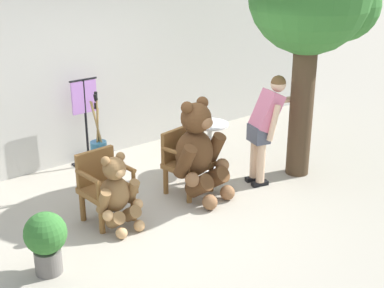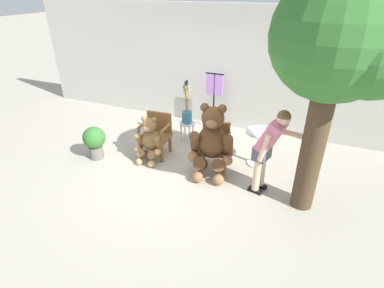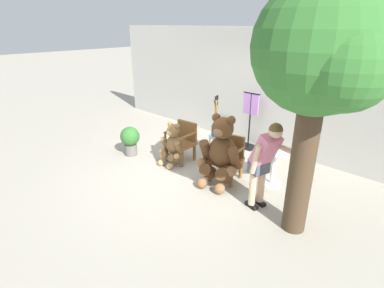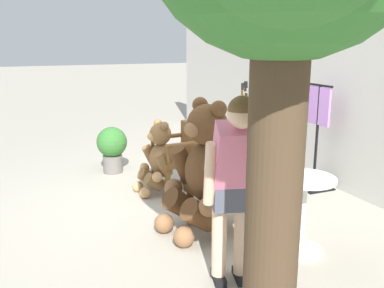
{
  "view_description": "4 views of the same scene",
  "coord_description": "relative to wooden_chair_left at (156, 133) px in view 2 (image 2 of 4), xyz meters",
  "views": [
    {
      "loc": [
        -3.5,
        -4.84,
        3.21
      ],
      "look_at": [
        0.38,
        -0.03,
        0.88
      ],
      "focal_mm": 50.0,
      "sensor_mm": 36.0,
      "label": 1
    },
    {
      "loc": [
        2.16,
        -4.33,
        3.17
      ],
      "look_at": [
        0.37,
        -0.1,
        0.69
      ],
      "focal_mm": 28.0,
      "sensor_mm": 36.0,
      "label": 2
    },
    {
      "loc": [
        3.77,
        -3.87,
        2.87
      ],
      "look_at": [
        0.1,
        -0.04,
        0.72
      ],
      "focal_mm": 28.0,
      "sensor_mm": 36.0,
      "label": 3
    },
    {
      "loc": [
        4.32,
        -1.53,
        1.9
      ],
      "look_at": [
        0.01,
        0.32,
        0.76
      ],
      "focal_mm": 40.0,
      "sensor_mm": 36.0,
      "label": 4
    }
  ],
  "objects": [
    {
      "name": "brush_bucket",
      "position": [
        0.36,
        0.74,
        0.19
      ],
      "size": [
        0.22,
        0.22,
        0.95
      ],
      "color": "teal",
      "rests_on": "white_stool"
    },
    {
      "name": "potted_plant",
      "position": [
        -1.05,
        -0.65,
        -0.07
      ],
      "size": [
        0.44,
        0.44,
        0.68
      ],
      "color": "slate",
      "rests_on": "ground"
    },
    {
      "name": "back_wall",
      "position": [
        0.64,
        1.98,
        0.94
      ],
      "size": [
        10.0,
        0.16,
        2.8
      ],
      "primitive_type": "cube",
      "color": "beige",
      "rests_on": "ground"
    },
    {
      "name": "ground_plane",
      "position": [
        0.64,
        -0.42,
        -0.46
      ],
      "size": [
        60.0,
        60.0,
        0.0
      ],
      "primitive_type": "plane",
      "color": "#A8A091"
    },
    {
      "name": "person_visitor",
      "position": [
        2.3,
        -0.47,
        0.45
      ],
      "size": [
        0.83,
        0.48,
        1.54
      ],
      "color": "black",
      "rests_on": "ground"
    },
    {
      "name": "clothing_display_stand",
      "position": [
        0.66,
        1.64,
        0.26
      ],
      "size": [
        0.44,
        0.4,
        1.36
      ],
      "color": "black",
      "rests_on": "ground"
    },
    {
      "name": "teddy_bear_large",
      "position": [
        1.28,
        -0.25,
        0.2
      ],
      "size": [
        0.84,
        0.83,
        1.35
      ],
      "color": "brown",
      "rests_on": "ground"
    },
    {
      "name": "teddy_bear_small",
      "position": [
        0.01,
        -0.29,
        -0.01
      ],
      "size": [
        0.56,
        0.54,
        0.93
      ],
      "color": "olive",
      "rests_on": "ground"
    },
    {
      "name": "patio_tree",
      "position": [
        3.01,
        -0.6,
        2.05
      ],
      "size": [
        1.73,
        1.65,
        3.43
      ],
      "color": "#473523",
      "rests_on": "ground"
    },
    {
      "name": "white_stool",
      "position": [
        0.36,
        0.74,
        -0.11
      ],
      "size": [
        0.34,
        0.34,
        0.46
      ],
      "color": "white",
      "rests_on": "ground"
    },
    {
      "name": "wooden_chair_right",
      "position": [
        1.26,
        -0.0,
        0.0
      ],
      "size": [
        0.65,
        0.61,
        0.86
      ],
      "color": "brown",
      "rests_on": "ground"
    },
    {
      "name": "round_side_table",
      "position": [
        2.03,
        0.39,
        -0.01
      ],
      "size": [
        0.56,
        0.56,
        0.72
      ],
      "color": "white",
      "rests_on": "ground"
    },
    {
      "name": "wooden_chair_left",
      "position": [
        0.0,
        0.0,
        0.0
      ],
      "size": [
        0.59,
        0.55,
        0.86
      ],
      "color": "brown",
      "rests_on": "ground"
    }
  ]
}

